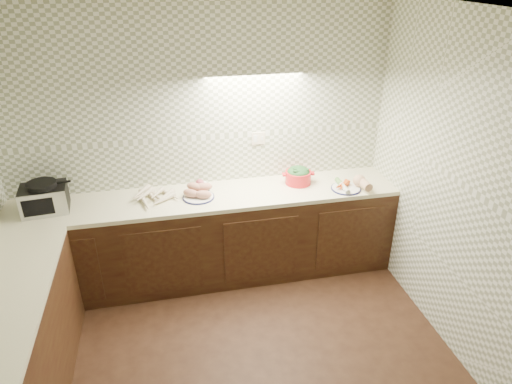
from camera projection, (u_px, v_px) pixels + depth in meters
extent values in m
cube|color=white|center=(227.00, 26.00, 2.17)|extent=(3.60, 3.60, 0.05)
cube|color=gray|center=(202.00, 145.00, 4.29)|extent=(3.60, 0.05, 2.60)
cube|color=gray|center=(492.00, 218.00, 3.08)|extent=(0.05, 3.60, 2.60)
cube|color=beige|center=(258.00, 138.00, 4.40)|extent=(0.13, 0.01, 0.12)
cube|color=black|center=(210.00, 238.00, 4.45)|extent=(3.60, 0.60, 0.86)
cube|color=#F2EDBC|center=(207.00, 198.00, 4.25)|extent=(3.60, 0.60, 0.04)
cube|color=black|center=(45.00, 199.00, 3.94)|extent=(0.40, 0.32, 0.23)
cube|color=#B4B4B9|center=(43.00, 206.00, 3.82)|extent=(0.38, 0.05, 0.23)
cube|color=black|center=(43.00, 206.00, 3.82)|extent=(0.25, 0.03, 0.15)
cylinder|color=black|center=(41.00, 185.00, 3.88)|extent=(0.27, 0.27, 0.04)
cone|color=beige|center=(157.00, 194.00, 4.20)|extent=(0.14, 0.25, 0.05)
cone|color=beige|center=(149.00, 200.00, 4.11)|extent=(0.22, 0.19, 0.05)
cone|color=beige|center=(160.00, 199.00, 4.12)|extent=(0.11, 0.25, 0.05)
cone|color=beige|center=(146.00, 202.00, 4.06)|extent=(0.17, 0.21, 0.05)
cone|color=beige|center=(152.00, 195.00, 4.20)|extent=(0.06, 0.26, 0.05)
cone|color=beige|center=(160.00, 201.00, 4.11)|extent=(0.08, 0.25, 0.04)
cone|color=beige|center=(168.00, 192.00, 4.25)|extent=(0.14, 0.21, 0.05)
cone|color=beige|center=(151.00, 198.00, 4.12)|extent=(0.17, 0.22, 0.04)
cone|color=beige|center=(160.00, 199.00, 4.06)|extent=(0.22, 0.22, 0.06)
cone|color=beige|center=(151.00, 198.00, 4.09)|extent=(0.16, 0.22, 0.05)
cone|color=beige|center=(158.00, 198.00, 4.11)|extent=(0.22, 0.19, 0.05)
cylinder|color=#101140|center=(199.00, 197.00, 4.20)|extent=(0.29, 0.29, 0.01)
cylinder|color=white|center=(199.00, 197.00, 4.20)|extent=(0.28, 0.28, 0.02)
ellipsoid|color=#BC7563|center=(191.00, 193.00, 4.17)|extent=(0.18, 0.13, 0.08)
ellipsoid|color=#BC7563|center=(203.00, 194.00, 4.14)|extent=(0.18, 0.13, 0.08)
ellipsoid|color=#BC7563|center=(200.00, 190.00, 4.22)|extent=(0.18, 0.13, 0.08)
ellipsoid|color=#BC7563|center=(194.00, 187.00, 4.19)|extent=(0.18, 0.13, 0.08)
ellipsoid|color=#BC7563|center=(204.00, 187.00, 4.19)|extent=(0.18, 0.13, 0.08)
cylinder|color=black|center=(202.00, 188.00, 4.32)|extent=(0.15, 0.15, 0.06)
sphere|color=maroon|center=(200.00, 183.00, 4.30)|extent=(0.08, 0.08, 0.08)
sphere|color=white|center=(204.00, 183.00, 4.32)|extent=(0.05, 0.05, 0.05)
cylinder|color=red|center=(298.00, 177.00, 4.45)|extent=(0.28, 0.28, 0.13)
cube|color=red|center=(284.00, 175.00, 4.42)|extent=(0.04, 0.06, 0.02)
cube|color=red|center=(313.00, 173.00, 4.44)|extent=(0.04, 0.06, 0.02)
ellipsoid|color=#2A6327|center=(298.00, 173.00, 4.43)|extent=(0.22, 0.22, 0.12)
cylinder|color=#101140|center=(346.00, 189.00, 4.36)|extent=(0.28, 0.28, 0.01)
cylinder|color=white|center=(346.00, 188.00, 4.36)|extent=(0.27, 0.27, 0.02)
cone|color=#D06718|center=(343.00, 185.00, 4.36)|extent=(0.14, 0.13, 0.03)
cone|color=#D06718|center=(341.00, 186.00, 4.35)|extent=(0.14, 0.13, 0.03)
cone|color=#D06718|center=(342.00, 185.00, 4.37)|extent=(0.16, 0.10, 0.03)
cone|color=#D06718|center=(342.00, 184.00, 4.34)|extent=(0.14, 0.13, 0.03)
cone|color=#D06718|center=(343.00, 184.00, 4.35)|extent=(0.12, 0.15, 0.03)
cone|color=#D06718|center=(346.00, 183.00, 4.37)|extent=(0.16, 0.09, 0.03)
cylinder|color=silver|center=(345.00, 188.00, 4.29)|extent=(0.05, 0.18, 0.04)
cylinder|color=#497B33|center=(339.00, 182.00, 4.42)|extent=(0.05, 0.11, 0.05)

